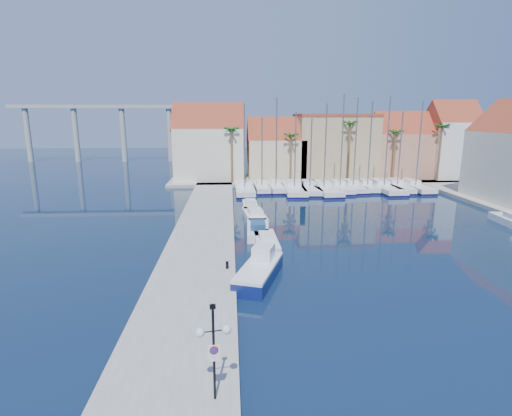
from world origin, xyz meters
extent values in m
plane|color=black|center=(0.00, 0.00, 0.00)|extent=(260.00, 260.00, 0.00)
cube|color=gray|center=(-9.00, 13.50, 0.25)|extent=(6.00, 77.00, 0.50)
cube|color=gray|center=(10.00, 48.00, 0.25)|extent=(54.00, 16.00, 0.50)
cylinder|color=black|center=(-7.00, -11.47, 2.54)|extent=(0.10, 0.10, 4.09)
cylinder|color=black|center=(-7.25, -11.51, 3.46)|extent=(0.51, 0.13, 0.05)
cylinder|color=black|center=(-6.75, -11.43, 3.46)|extent=(0.51, 0.13, 0.05)
sphere|color=white|center=(-7.50, -11.55, 3.46)|extent=(0.37, 0.37, 0.37)
sphere|color=white|center=(-6.50, -11.38, 3.46)|extent=(0.37, 0.37, 0.37)
cube|color=black|center=(-7.00, -11.47, 4.49)|extent=(0.24, 0.16, 0.16)
cube|color=white|center=(-6.99, -11.53, 2.65)|extent=(0.51, 0.11, 0.51)
cylinder|color=red|center=(-6.99, -11.55, 2.70)|extent=(0.35, 0.07, 0.35)
cylinder|color=#1933A5|center=(-6.98, -11.56, 2.70)|extent=(0.24, 0.05, 0.25)
cube|color=white|center=(-6.99, -11.53, 2.29)|extent=(0.41, 0.10, 0.14)
cylinder|color=black|center=(-6.60, 2.51, 0.77)|extent=(0.22, 0.22, 0.54)
cube|color=#0E1A55|center=(-4.33, 1.28, 0.48)|extent=(4.11, 6.74, 0.96)
cube|color=white|center=(-4.33, 1.28, 1.07)|extent=(4.11, 6.74, 0.21)
cube|color=white|center=(-3.91, 2.49, 1.65)|extent=(1.87, 2.07, 1.17)
cube|color=white|center=(-3.12, 8.95, 0.40)|extent=(2.01, 6.05, 0.80)
cube|color=white|center=(-3.11, 8.35, 1.10)|extent=(1.38, 2.13, 0.60)
cube|color=white|center=(-3.62, 12.98, 0.40)|extent=(2.37, 6.58, 0.80)
cube|color=navy|center=(-3.65, 12.33, 1.10)|extent=(1.55, 2.34, 0.60)
cube|color=white|center=(-3.60, 18.75, 0.40)|extent=(2.71, 6.76, 0.80)
cube|color=white|center=(-3.54, 18.10, 1.10)|extent=(1.69, 2.44, 0.60)
cube|color=white|center=(-3.84, 23.72, 0.40)|extent=(1.78, 5.57, 0.80)
cube|color=white|center=(-3.84, 23.17, 1.10)|extent=(1.25, 1.95, 0.60)
cube|color=white|center=(24.00, 14.81, 0.40)|extent=(2.02, 5.39, 0.80)
cube|color=white|center=(-4.11, 35.39, 0.50)|extent=(2.85, 10.74, 1.00)
cube|color=#0F0D41|center=(-4.11, 35.39, 0.18)|extent=(2.91, 10.80, 0.28)
cube|color=white|center=(-4.12, 36.47, 1.30)|extent=(1.97, 3.23, 0.60)
cylinder|color=slate|center=(-4.11, 34.86, 7.22)|extent=(0.20, 0.20, 12.43)
cube|color=white|center=(-1.38, 36.68, 0.50)|extent=(2.28, 8.19, 1.00)
cube|color=#0F0D41|center=(-1.38, 36.68, 0.18)|extent=(2.34, 8.26, 0.28)
cube|color=white|center=(-1.39, 37.49, 1.30)|extent=(1.53, 2.47, 0.60)
cylinder|color=slate|center=(-1.37, 36.27, 6.20)|extent=(0.20, 0.20, 10.40)
cube|color=white|center=(0.84, 36.72, 0.50)|extent=(2.46, 8.21, 1.00)
cube|color=#0F0D41|center=(0.84, 36.72, 0.18)|extent=(2.52, 8.27, 0.28)
cube|color=white|center=(0.81, 37.54, 1.30)|extent=(1.58, 2.50, 0.60)
cylinder|color=slate|center=(0.86, 36.32, 7.67)|extent=(0.20, 0.20, 13.33)
cube|color=white|center=(3.61, 35.45, 0.50)|extent=(3.67, 11.83, 1.00)
cube|color=#0F0D41|center=(3.61, 35.45, 0.18)|extent=(3.73, 11.89, 0.28)
cube|color=white|center=(3.67, 36.62, 1.30)|extent=(2.31, 3.62, 0.60)
cylinder|color=slate|center=(3.58, 34.87, 6.60)|extent=(0.20, 0.20, 11.19)
cube|color=white|center=(6.06, 35.61, 0.50)|extent=(3.36, 10.73, 1.00)
cube|color=#0F0D41|center=(6.06, 35.61, 0.18)|extent=(3.43, 10.80, 0.28)
cube|color=white|center=(6.12, 36.67, 1.30)|extent=(2.11, 3.28, 0.60)
cylinder|color=slate|center=(6.03, 35.08, 6.14)|extent=(0.20, 0.20, 10.29)
cube|color=white|center=(8.05, 35.06, 0.50)|extent=(3.94, 11.98, 1.00)
cube|color=#0F0D41|center=(8.05, 35.06, 0.18)|extent=(4.00, 12.05, 0.28)
cube|color=white|center=(7.96, 36.23, 1.30)|extent=(2.40, 3.69, 0.60)
cylinder|color=slate|center=(8.09, 34.47, 7.19)|extent=(0.20, 0.20, 12.38)
cube|color=white|center=(10.85, 35.84, 0.50)|extent=(2.66, 9.46, 1.00)
cube|color=#0F0D41|center=(10.85, 35.84, 0.18)|extent=(2.72, 9.52, 0.28)
cube|color=white|center=(10.83, 36.78, 1.30)|extent=(1.78, 2.86, 0.60)
cylinder|color=slate|center=(10.86, 35.37, 7.90)|extent=(0.20, 0.20, 13.80)
cube|color=white|center=(13.10, 36.27, 0.50)|extent=(2.88, 9.00, 1.00)
cube|color=#0F0D41|center=(13.10, 36.27, 0.18)|extent=(2.95, 9.06, 0.28)
cube|color=white|center=(13.04, 37.15, 1.30)|extent=(1.78, 2.76, 0.60)
cylinder|color=slate|center=(13.13, 35.83, 7.66)|extent=(0.20, 0.20, 13.32)
cube|color=white|center=(15.47, 36.28, 0.50)|extent=(2.62, 8.35, 1.00)
cube|color=#0F0D41|center=(15.47, 36.28, 0.18)|extent=(2.68, 8.41, 0.28)
cube|color=white|center=(15.51, 37.11, 1.30)|extent=(1.64, 2.55, 0.60)
cylinder|color=slate|center=(15.44, 35.87, 7.40)|extent=(0.20, 0.20, 12.81)
cube|color=white|center=(17.89, 35.86, 0.50)|extent=(3.52, 12.05, 1.00)
cube|color=#0F0D41|center=(17.89, 35.86, 0.18)|extent=(3.58, 12.11, 0.28)
cube|color=white|center=(17.85, 37.06, 1.30)|extent=(2.30, 3.66, 0.60)
cylinder|color=slate|center=(17.91, 35.26, 7.71)|extent=(0.20, 0.20, 13.42)
cube|color=white|center=(20.29, 36.32, 0.50)|extent=(3.21, 10.48, 1.00)
cube|color=#0F0D41|center=(20.29, 36.32, 0.18)|extent=(3.27, 10.54, 0.28)
cube|color=white|center=(20.34, 37.35, 1.30)|extent=(2.04, 3.20, 0.60)
cylinder|color=slate|center=(20.26, 35.80, 6.65)|extent=(0.20, 0.20, 11.30)
cube|color=white|center=(23.00, 35.78, 0.50)|extent=(2.88, 9.95, 1.00)
cube|color=#0F0D41|center=(23.00, 35.78, 0.18)|extent=(2.94, 10.01, 0.28)
cube|color=white|center=(22.97, 36.76, 1.30)|extent=(1.89, 3.02, 0.60)
cylinder|color=slate|center=(23.02, 35.28, 7.45)|extent=(0.20, 0.20, 12.90)
cube|color=beige|center=(-10.00, 47.00, 5.00)|extent=(12.00, 9.00, 9.00)
cube|color=maroon|center=(-10.00, 47.00, 9.50)|extent=(12.30, 9.00, 9.00)
cube|color=#C4B38A|center=(2.00, 47.00, 4.00)|extent=(10.00, 8.00, 7.00)
cube|color=maroon|center=(2.00, 47.00, 7.50)|extent=(10.30, 8.00, 8.00)
cube|color=tan|center=(13.00, 48.00, 6.00)|extent=(14.00, 10.00, 11.00)
cube|color=maroon|center=(13.00, 48.00, 11.75)|extent=(14.20, 10.20, 0.50)
cube|color=tan|center=(25.00, 47.00, 4.50)|extent=(10.00, 8.00, 8.00)
cube|color=maroon|center=(25.00, 47.00, 8.50)|extent=(10.30, 8.00, 8.00)
cube|color=white|center=(34.00, 46.00, 5.50)|extent=(8.00, 8.00, 10.00)
cube|color=maroon|center=(34.00, 46.00, 10.50)|extent=(8.30, 8.00, 8.00)
cylinder|color=brown|center=(-6.00, 42.00, 5.00)|extent=(0.36, 0.36, 9.00)
sphere|color=#185317|center=(-6.00, 42.00, 9.35)|extent=(2.60, 2.60, 2.60)
cylinder|color=brown|center=(4.00, 42.00, 4.50)|extent=(0.36, 0.36, 8.00)
sphere|color=#185317|center=(4.00, 42.00, 8.35)|extent=(2.60, 2.60, 2.60)
cylinder|color=brown|center=(14.00, 42.00, 5.50)|extent=(0.36, 0.36, 10.00)
sphere|color=#185317|center=(14.00, 42.00, 10.35)|extent=(2.60, 2.60, 2.60)
cylinder|color=brown|center=(22.00, 42.00, 4.75)|extent=(0.36, 0.36, 8.50)
sphere|color=#185317|center=(22.00, 42.00, 8.85)|extent=(2.60, 2.60, 2.60)
cylinder|color=brown|center=(30.00, 42.00, 5.25)|extent=(0.36, 0.36, 9.50)
sphere|color=#185317|center=(30.00, 42.00, 9.85)|extent=(2.60, 2.60, 2.60)
cube|color=#9E9E99|center=(-38.00, 82.00, 14.00)|extent=(48.00, 2.20, 0.90)
cylinder|color=#9E9E99|center=(-58.00, 82.00, 7.00)|extent=(1.40, 1.40, 14.00)
cylinder|color=#9E9E99|center=(-46.00, 82.00, 7.00)|extent=(1.40, 1.40, 14.00)
cylinder|color=#9E9E99|center=(-34.00, 82.00, 7.00)|extent=(1.40, 1.40, 14.00)
cylinder|color=#9E9E99|center=(-22.00, 82.00, 7.00)|extent=(1.40, 1.40, 14.00)
camera|label=1|loc=(-6.25, -25.35, 11.46)|focal=28.00mm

